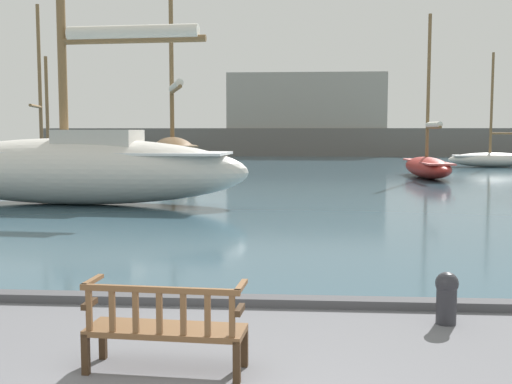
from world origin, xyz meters
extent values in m
cube|color=#385666|center=(0.00, 44.00, 0.04)|extent=(100.00, 80.00, 0.08)
cube|color=#4C4C50|center=(0.00, 3.85, 0.06)|extent=(40.00, 0.30, 0.12)
cube|color=#3D2A19|center=(-1.30, 1.62, 0.21)|extent=(0.07, 0.07, 0.42)
cube|color=#3D2A19|center=(0.23, 1.51, 0.21)|extent=(0.07, 0.07, 0.42)
cube|color=#3D2A19|center=(-1.33, 1.17, 0.21)|extent=(0.07, 0.07, 0.42)
cube|color=#3D2A19|center=(0.20, 1.06, 0.21)|extent=(0.07, 0.07, 0.42)
cube|color=brown|center=(-0.55, 1.34, 0.42)|extent=(1.63, 0.64, 0.06)
cube|color=brown|center=(-0.56, 1.12, 0.89)|extent=(1.60, 0.17, 0.06)
cube|color=brown|center=(-1.28, 1.17, 0.66)|extent=(0.06, 0.04, 0.41)
cube|color=brown|center=(-1.04, 1.15, 0.66)|extent=(0.06, 0.04, 0.41)
cube|color=brown|center=(-0.80, 1.14, 0.66)|extent=(0.06, 0.04, 0.41)
cube|color=brown|center=(-0.56, 1.12, 0.66)|extent=(0.06, 0.04, 0.41)
cube|color=brown|center=(-0.33, 1.10, 0.66)|extent=(0.06, 0.04, 0.41)
cube|color=brown|center=(-0.09, 1.08, 0.66)|extent=(0.06, 0.04, 0.41)
cube|color=brown|center=(0.15, 1.07, 0.66)|extent=(0.06, 0.04, 0.41)
cube|color=#3D2A19|center=(-1.32, 1.31, 0.69)|extent=(0.08, 0.30, 0.06)
cube|color=brown|center=(-1.32, 1.40, 0.90)|extent=(0.09, 0.47, 0.04)
cube|color=#3D2A19|center=(0.21, 1.19, 0.69)|extent=(0.08, 0.30, 0.06)
cube|color=brown|center=(0.22, 1.28, 0.90)|extent=(0.09, 0.47, 0.04)
ellipsoid|color=maroon|center=(7.06, 27.85, 0.60)|extent=(1.98, 6.82, 1.04)
cube|color=#C6514C|center=(7.06, 27.85, 0.88)|extent=(1.52, 5.99, 0.08)
cylinder|color=brown|center=(7.05, 28.02, 4.56)|extent=(0.17, 0.17, 7.27)
cylinder|color=brown|center=(7.11, 26.73, 2.60)|extent=(0.25, 2.58, 0.13)
cylinder|color=silver|center=(7.11, 26.73, 2.73)|extent=(0.37, 2.33, 0.27)
ellipsoid|color=navy|center=(-18.74, 41.82, 0.87)|extent=(4.98, 10.95, 1.59)
cube|color=#516B9E|center=(-18.74, 41.82, 1.31)|extent=(4.05, 9.56, 0.08)
cylinder|color=brown|center=(-18.80, 42.08, 6.54)|extent=(0.27, 0.27, 10.37)
cylinder|color=brown|center=(-18.34, 40.12, 4.19)|extent=(1.12, 3.98, 0.21)
cylinder|color=brown|center=(-19.46, 44.93, 4.81)|extent=(0.27, 0.27, 6.92)
ellipsoid|color=silver|center=(-6.52, 15.15, 1.14)|extent=(11.55, 3.62, 2.12)
cube|color=white|center=(-6.52, 15.15, 1.72)|extent=(10.14, 2.82, 0.08)
cube|color=beige|center=(-5.67, 15.09, 2.11)|extent=(2.66, 1.72, 0.70)
cylinder|color=brown|center=(-4.49, 15.00, 5.24)|extent=(4.66, 0.56, 0.22)
cylinder|color=silver|center=(-4.49, 15.00, 5.47)|extent=(4.21, 0.75, 0.45)
ellipsoid|color=silver|center=(13.11, 37.87, 0.55)|extent=(5.66, 1.95, 0.95)
cube|color=white|center=(13.11, 37.87, 0.81)|extent=(4.97, 1.50, 0.08)
cylinder|color=brown|center=(12.97, 37.87, 4.15)|extent=(0.17, 0.17, 6.60)
cylinder|color=brown|center=(13.95, 37.82, 2.27)|extent=(1.96, 0.23, 0.13)
ellipsoid|color=brown|center=(-6.78, 32.19, 1.08)|extent=(5.35, 10.79, 2.00)
cube|color=#997A5B|center=(-6.78, 32.19, 1.63)|extent=(4.39, 9.41, 0.08)
cylinder|color=brown|center=(-6.86, 32.44, 7.36)|extent=(0.25, 0.25, 11.38)
cylinder|color=brown|center=(-6.12, 29.92, 4.66)|extent=(1.66, 5.10, 0.20)
cylinder|color=silver|center=(-6.12, 29.92, 4.87)|extent=(1.71, 4.65, 0.40)
cylinder|color=#2D2D33|center=(2.63, 3.16, 0.26)|extent=(0.25, 0.25, 0.52)
sphere|color=#2D2D33|center=(2.63, 3.16, 0.52)|extent=(0.29, 0.29, 0.29)
cube|color=#66605B|center=(0.00, 55.53, 1.34)|extent=(48.09, 2.40, 2.67)
cube|color=gray|center=(1.07, 55.53, 5.24)|extent=(14.76, 2.00, 5.12)
camera|label=1|loc=(0.82, -4.89, 2.42)|focal=45.00mm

